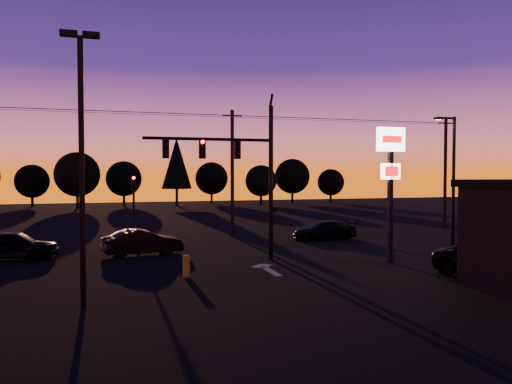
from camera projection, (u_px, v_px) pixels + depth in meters
The scene contains 23 objects.
ground at pixel (268, 276), 21.72m from camera, with size 120.00×120.00×0.00m, color black.
lane_arrow at pixel (267, 269), 23.46m from camera, with size 1.20×3.10×0.01m.
traffic_signal_mast at pixel (241, 165), 25.32m from camera, with size 6.79×0.52×8.58m.
secondary_signal at pixel (134, 200), 31.12m from camera, with size 0.30×0.31×4.35m.
parking_lot_light at pixel (81, 150), 16.46m from camera, with size 1.25×0.30×9.14m.
pylon_sign at pixel (391, 165), 25.03m from camera, with size 1.50×0.28×6.80m.
streetlight at pixel (452, 175), 30.90m from camera, with size 1.55×0.35×8.00m.
utility_pole_1 at pixel (232, 172), 35.51m from camera, with size 1.40×0.26×9.00m.
utility_pole_2 at pixel (445, 172), 40.80m from camera, with size 1.40×0.26×9.00m.
power_wires at pixel (232, 116), 35.36m from camera, with size 36.00×1.22×0.07m.
bollard at pixel (186, 266), 21.65m from camera, with size 0.31×0.31×0.93m, color #B9AF0F.
tree_1 at pixel (32, 181), 67.51m from camera, with size 4.54×4.54×5.71m.
tree_2 at pixel (77, 174), 64.46m from camera, with size 5.77×5.78×7.26m.
tree_3 at pixel (124, 179), 70.07m from camera, with size 4.95×4.95×6.22m.
tree_4 at pixel (177, 163), 69.18m from camera, with size 4.18×4.18×9.50m.
tree_5 at pixel (212, 178), 75.80m from camera, with size 4.95×4.95×6.22m.
tree_6 at pixel (261, 181), 71.85m from camera, with size 4.54×4.54×5.71m.
tree_7 at pixel (292, 176), 76.46m from camera, with size 5.36×5.36×6.74m.
tree_8 at pixel (331, 182), 77.30m from camera, with size 4.12×4.12×5.19m.
car_left at pixel (13, 245), 25.99m from camera, with size 1.79×4.45×1.52m, color black.
car_mid at pixel (143, 242), 27.41m from camera, with size 1.50×4.30×1.42m, color black.
car_right at pixel (325, 230), 33.86m from camera, with size 1.78×4.37×1.27m, color black.
suv_parked at pixel (500, 261), 21.34m from camera, with size 2.47×5.35×1.49m, color black.
Camera 1 is at (-6.84, -20.46, 4.49)m, focal length 35.00 mm.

